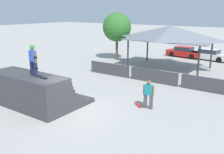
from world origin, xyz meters
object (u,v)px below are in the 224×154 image
skateboard_on_deck (43,77)px  parked_car_white (210,55)px  tree_beside_pavilion (117,27)px  parked_car_red (184,52)px  skateboard_on_ground (139,105)px  skater_on_deck (33,58)px  bystander_walking (148,93)px

skateboard_on_deck → parked_car_white: size_ratio=0.18×
tree_beside_pavilion → parked_car_red: bearing=45.5°
skateboard_on_ground → parked_car_red: bearing=138.8°
skateboard_on_ground → tree_beside_pavilion: (-9.24, 11.44, 3.65)m
skateboard_on_deck → parked_car_red: (0.64, 21.33, -1.46)m
skater_on_deck → parked_car_white: 21.75m
skateboard_on_deck → tree_beside_pavilion: 16.26m
skater_on_deck → parked_car_red: (1.38, 21.32, -2.41)m
skater_on_deck → parked_car_red: 21.50m
skateboard_on_ground → parked_car_white: size_ratio=0.16×
parked_car_white → tree_beside_pavilion: bearing=-137.7°
skater_on_deck → parked_car_white: skater_on_deck is taller
bystander_walking → skateboard_on_deck: bearing=38.9°
skater_on_deck → parked_car_red: skater_on_deck is taller
bystander_walking → skater_on_deck: bearing=34.6°
skater_on_deck → tree_beside_pavilion: 15.95m
bystander_walking → skateboard_on_ground: size_ratio=2.24×
skater_on_deck → bystander_walking: skater_on_deck is taller
skateboard_on_deck → skateboard_on_ground: 5.84m
skater_on_deck → tree_beside_pavilion: bearing=115.2°
skateboard_on_ground → parked_car_red: 17.81m
parked_car_red → skater_on_deck: bearing=-85.9°
skateboard_on_ground → parked_car_white: (-0.24, 17.34, 0.55)m
skateboard_on_deck → parked_car_red: bearing=98.9°
bystander_walking → skateboard_on_ground: 1.10m
tree_beside_pavilion → parked_car_red: size_ratio=1.19×
tree_beside_pavilion → bystander_walking: bearing=-49.2°
skater_on_deck → skateboard_on_deck: 1.21m
skater_on_deck → parked_car_white: bearing=86.8°
skateboard_on_deck → parked_car_red: size_ratio=0.19×
parked_car_red → parked_car_white: bearing=4.8°
skateboard_on_deck → tree_beside_pavilion: bearing=119.8°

